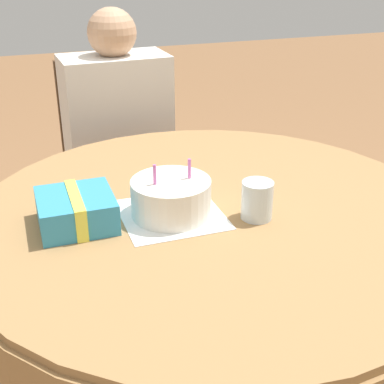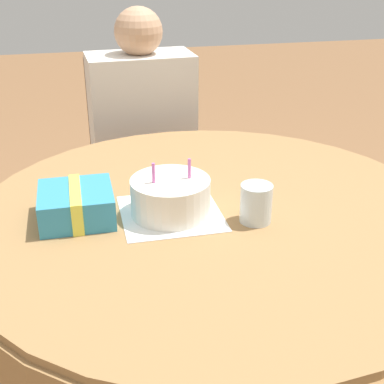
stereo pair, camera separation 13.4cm
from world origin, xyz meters
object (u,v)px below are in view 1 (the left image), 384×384
Objects in this scene: chair at (116,156)px; gift_box at (76,210)px; drinking_glass at (257,200)px; birthday_cake at (171,198)px; person at (119,121)px.

gift_box is (-0.28, -0.97, 0.26)m from chair.
gift_box is (-0.43, 0.11, -0.01)m from drinking_glass.
birthday_cake reaches higher than drinking_glass.
chair is 4.75× the size of gift_box.
drinking_glass is 0.52× the size of gift_box.
birthday_cake is at bearing 157.77° from drinking_glass.
chair reaches higher than gift_box.
birthday_cake is 1.08× the size of gift_box.
person is (0.00, -0.09, 0.18)m from chair.
chair is 4.40× the size of birthday_cake.
chair is at bearing 97.61° from drinking_glass.
chair is 9.10× the size of drinking_glass.
gift_box is (-0.23, 0.03, -0.01)m from birthday_cake.
chair is 1.12m from drinking_glass.
person is at bearing 86.42° from birthday_cake.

